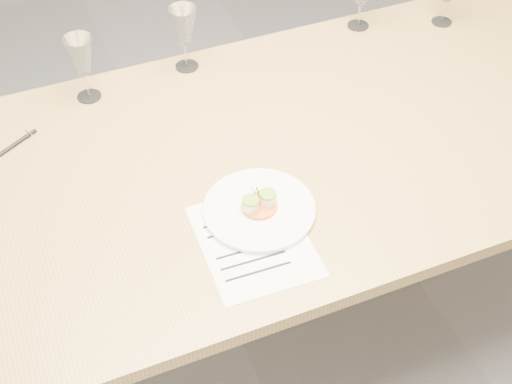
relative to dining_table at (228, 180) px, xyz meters
name	(u,v)px	position (x,y,z in m)	size (l,w,h in m)	color
ground	(234,325)	(0.00, 0.00, -0.68)	(7.00, 7.00, 0.00)	slate
dining_table	(228,180)	(0.00, 0.00, 0.00)	(2.40, 1.00, 0.75)	#AC8A4B
dinner_plate	(259,209)	(0.01, -0.20, 0.08)	(0.27, 0.27, 0.07)	white
recipe_sheet	(254,241)	(-0.04, -0.27, 0.07)	(0.26, 0.32, 0.00)	white
ballpoint_pen	(13,146)	(-0.50, 0.27, 0.07)	(0.14, 0.09, 0.01)	black
wine_glass_0	(81,57)	(-0.27, 0.40, 0.21)	(0.08, 0.08, 0.20)	white
wine_glass_1	(184,27)	(0.04, 0.43, 0.21)	(0.08, 0.08, 0.20)	white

